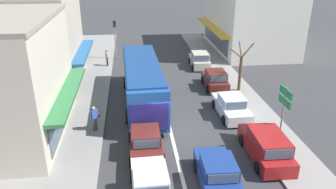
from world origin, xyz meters
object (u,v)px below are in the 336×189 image
city_bus (142,80)px  street_tree_right (240,69)px  parked_sedan_kerb_second (231,106)px  traffic_light_downstreet (115,33)px  directional_road_sign (285,102)px  pedestrian_browsing_midblock (107,57)px  sedan_queue_gap_filler (146,143)px  hatchback_behind_bus_near (150,184)px  parked_hatchback_kerb_third (215,80)px  parked_hatchback_kerb_rear (200,60)px  parked_wagon_kerb_front (266,146)px  pedestrian_with_handbag_near (94,117)px  sedan_queue_far_back (218,175)px

city_bus → street_tree_right: 8.03m
parked_sedan_kerb_second → traffic_light_downstreet: bearing=120.1°
directional_road_sign → pedestrian_browsing_midblock: size_ratio=2.21×
sedan_queue_gap_filler → directional_road_sign: size_ratio=1.17×
hatchback_behind_bus_near → parked_hatchback_kerb_third: (6.29, 12.96, 0.00)m
parked_hatchback_kerb_rear → directional_road_sign: size_ratio=1.04×
street_tree_right → pedestrian_browsing_midblock: street_tree_right is taller
parked_wagon_kerb_front → parked_sedan_kerb_second: parked_wagon_kerb_front is taller
directional_road_sign → pedestrian_with_handbag_near: bearing=166.1°
directional_road_sign → city_bus: bearing=139.2°
directional_road_sign → pedestrian_with_handbag_near: size_ratio=2.21×
parked_sedan_kerb_second → parked_hatchback_kerb_third: 5.18m
parked_hatchback_kerb_rear → pedestrian_with_handbag_near: size_ratio=2.30×
parked_hatchback_kerb_third → pedestrian_with_handbag_near: size_ratio=2.29×
sedan_queue_far_back → traffic_light_downstreet: (-5.43, 21.69, 2.19)m
sedan_queue_far_back → pedestrian_browsing_midblock: bearing=108.0°
sedan_queue_gap_filler → hatchback_behind_bus_near: bearing=-89.6°
parked_wagon_kerb_front → street_tree_right: 9.66m
parked_hatchback_kerb_rear → street_tree_right: (1.88, -6.73, 1.20)m
parked_hatchback_kerb_third → pedestrian_browsing_midblock: 11.47m
city_bus → directional_road_sign: directional_road_sign is taller
parked_hatchback_kerb_third → traffic_light_downstreet: traffic_light_downstreet is taller
city_bus → parked_hatchback_kerb_rear: city_bus is taller
sedan_queue_gap_filler → pedestrian_browsing_midblock: bearing=100.6°
sedan_queue_gap_filler → traffic_light_downstreet: bearing=96.7°
parked_hatchback_kerb_rear → directional_road_sign: (1.69, -14.88, 1.99)m
parked_hatchback_kerb_rear → traffic_light_downstreet: traffic_light_downstreet is taller
pedestrian_with_handbag_near → parked_sedan_kerb_second: bearing=8.2°
hatchback_behind_bus_near → traffic_light_downstreet: traffic_light_downstreet is taller
city_bus → pedestrian_browsing_midblock: (-3.13, 9.26, -0.81)m
parked_hatchback_kerb_third → pedestrian_with_handbag_near: (-9.34, -6.50, 0.36)m
directional_road_sign → pedestrian_with_handbag_near: (-10.88, 2.69, -1.64)m
parked_wagon_kerb_front → directional_road_sign: size_ratio=1.26×
city_bus → street_tree_right: size_ratio=2.69×
city_bus → sedan_queue_gap_filler: city_bus is taller
city_bus → parked_hatchback_kerb_third: city_bus is taller
city_bus → hatchback_behind_bus_near: bearing=-90.7°
hatchback_behind_bus_near → parked_hatchback_kerb_rear: size_ratio=1.00×
sedan_queue_far_back → hatchback_behind_bus_near: size_ratio=1.14×
parked_sedan_kerb_second → directional_road_sign: bearing=-66.9°
traffic_light_downstreet → street_tree_right: (10.21, -10.19, -0.95)m
parked_hatchback_kerb_third → hatchback_behind_bus_near: bearing=-115.9°
parked_hatchback_kerb_rear → directional_road_sign: directional_road_sign is taller
hatchback_behind_bus_near → pedestrian_browsing_midblock: 19.90m
city_bus → traffic_light_downstreet: 11.95m
parked_hatchback_kerb_rear → pedestrian_with_handbag_near: pedestrian_with_handbag_near is taller
hatchback_behind_bus_near → street_tree_right: 14.41m
hatchback_behind_bus_near → pedestrian_browsing_midblock: size_ratio=2.29×
parked_sedan_kerb_second → parked_hatchback_kerb_rear: size_ratio=1.13×
city_bus → parked_hatchback_kerb_third: (6.16, 2.55, -1.17)m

